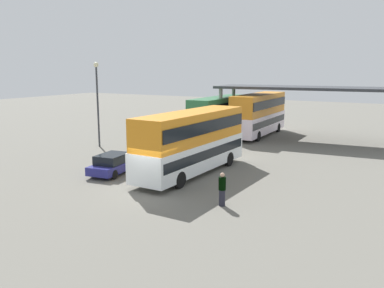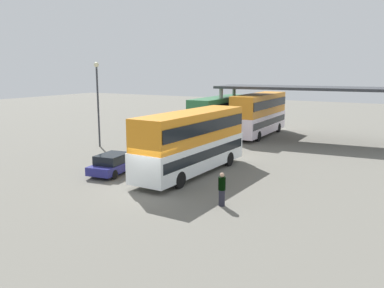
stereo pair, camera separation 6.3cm
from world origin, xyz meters
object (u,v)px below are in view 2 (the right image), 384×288
object	(u,v)px
double_decker_main	(192,140)
lamppost_tall	(98,94)
pedestrian_waiting	(222,189)
parked_hatchback	(114,164)
double_decker_mid_row	(259,113)
double_decker_near_canopy	(220,115)

from	to	relation	value
double_decker_main	lamppost_tall	size ratio (longest dim) A/B	1.41
lamppost_tall	pedestrian_waiting	size ratio (longest dim) A/B	4.27
lamppost_tall	parked_hatchback	bearing A→B (deg)	-42.58
lamppost_tall	double_decker_main	bearing A→B (deg)	-19.39
parked_hatchback	double_decker_mid_row	bearing A→B (deg)	-15.79
double_decker_mid_row	lamppost_tall	xyz separation A→B (m)	(-10.44, -12.59, 2.35)
double_decker_main	pedestrian_waiting	bearing A→B (deg)	-135.00
pedestrian_waiting	double_decker_near_canopy	bearing A→B (deg)	49.25
double_decker_mid_row	lamppost_tall	world-z (taller)	lamppost_tall
parked_hatchback	double_decker_near_canopy	size ratio (longest dim) A/B	0.40
parked_hatchback	pedestrian_waiting	xyz separation A→B (m)	(8.98, -2.27, 0.20)
double_decker_main	pedestrian_waiting	distance (m)	6.73
parked_hatchback	double_decker_near_canopy	distance (m)	17.36
double_decker_main	lamppost_tall	world-z (taller)	lamppost_tall
parked_hatchback	double_decker_near_canopy	xyz separation A→B (m)	(-0.44, 17.28, 1.54)
double_decker_main	parked_hatchback	bearing A→B (deg)	122.12
double_decker_mid_row	pedestrian_waiting	bearing A→B (deg)	-164.95
parked_hatchback	double_decker_mid_row	distance (m)	19.68
double_decker_mid_row	double_decker_main	bearing A→B (deg)	-175.29
double_decker_near_canopy	double_decker_mid_row	xyz separation A→B (m)	(3.52, 2.08, 0.16)
pedestrian_waiting	lamppost_tall	bearing A→B (deg)	84.59
lamppost_tall	pedestrian_waiting	bearing A→B (deg)	-28.93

